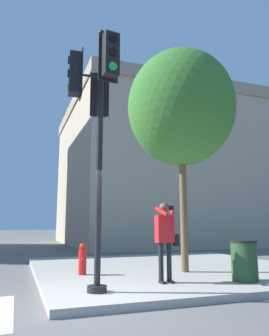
% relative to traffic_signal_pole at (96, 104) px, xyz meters
% --- Properties ---
extents(ground_plane, '(160.00, 160.00, 0.00)m').
position_rel_traffic_signal_pole_xyz_m(ground_plane, '(-0.39, -0.53, -3.90)').
color(ground_plane, slate).
extents(sidewalk_corner, '(8.00, 8.00, 0.15)m').
position_rel_traffic_signal_pole_xyz_m(sidewalk_corner, '(3.11, 2.97, -3.83)').
color(sidewalk_corner, '#ADA89E').
rests_on(sidewalk_corner, ground_plane).
extents(traffic_signal_pole, '(0.99, 1.40, 5.46)m').
position_rel_traffic_signal_pole_xyz_m(traffic_signal_pole, '(0.00, 0.00, 0.00)').
color(traffic_signal_pole, black).
rests_on(traffic_signal_pole, sidewalk_corner).
extents(person_photographer, '(0.58, 0.54, 1.77)m').
position_rel_traffic_signal_pole_xyz_m(person_photographer, '(1.77, 0.47, -2.69)').
color(person_photographer, black).
rests_on(person_photographer, sidewalk_corner).
extents(street_tree, '(3.14, 3.14, 6.40)m').
position_rel_traffic_signal_pole_xyz_m(street_tree, '(2.97, 1.81, 0.91)').
color(street_tree, brown).
rests_on(street_tree, sidewalk_corner).
extents(fire_hydrant, '(0.20, 0.26, 0.79)m').
position_rel_traffic_signal_pole_xyz_m(fire_hydrant, '(0.24, 2.25, -3.37)').
color(fire_hydrant, red).
rests_on(fire_hydrant, sidewalk_corner).
extents(trash_bin, '(0.61, 0.61, 0.91)m').
position_rel_traffic_signal_pole_xyz_m(trash_bin, '(3.53, 0.03, -3.30)').
color(trash_bin, '#234728').
rests_on(trash_bin, sidewalk_corner).
extents(building_right, '(14.22, 14.08, 10.34)m').
position_rel_traffic_signal_pole_xyz_m(building_right, '(9.01, 16.72, 1.28)').
color(building_right, tan).
rests_on(building_right, ground_plane).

